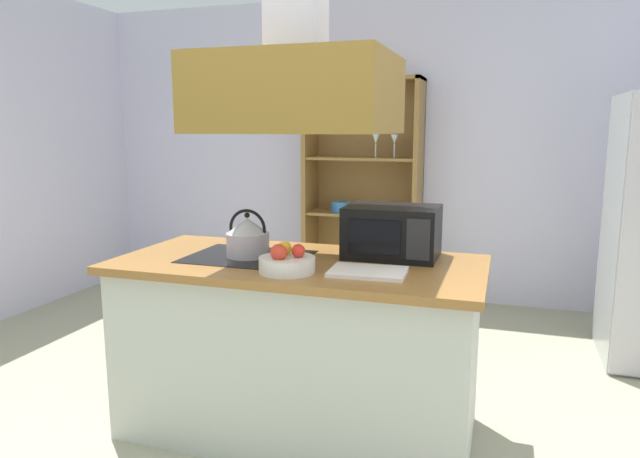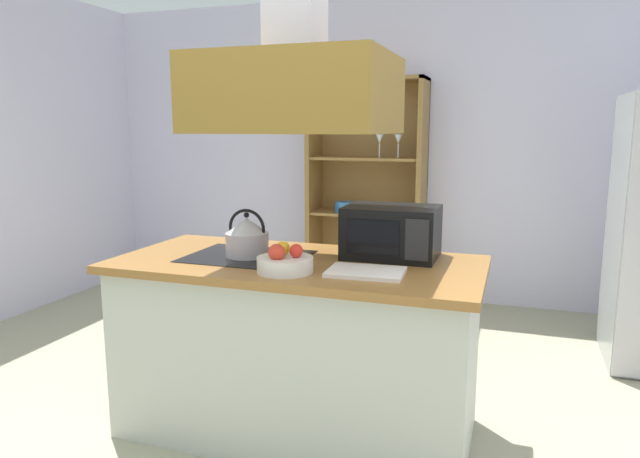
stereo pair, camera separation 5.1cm
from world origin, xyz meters
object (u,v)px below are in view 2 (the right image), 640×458
at_px(kettle, 247,237).
at_px(fruit_bowl, 285,262).
at_px(cutting_board, 366,272).
at_px(microwave, 392,232).
at_px(dish_cabinet, 367,203).

height_order(kettle, fruit_bowl, kettle).
bearing_deg(cutting_board, fruit_bowl, -166.25).
relative_size(kettle, microwave, 0.53).
relative_size(dish_cabinet, microwave, 4.29).
distance_m(cutting_board, fruit_bowl, 0.37).
distance_m(dish_cabinet, microwave, 2.30).
height_order(kettle, cutting_board, kettle).
bearing_deg(dish_cabinet, cutting_board, -75.74).
relative_size(dish_cabinet, cutting_board, 5.80).
xyz_separation_m(dish_cabinet, fruit_bowl, (0.29, -2.65, 0.07)).
xyz_separation_m(kettle, cutting_board, (0.66, -0.15, -0.09)).
bearing_deg(microwave, fruit_bowl, -130.33).
distance_m(microwave, fruit_bowl, 0.61).
distance_m(kettle, microwave, 0.73).
bearing_deg(cutting_board, dish_cabinet, 104.26).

